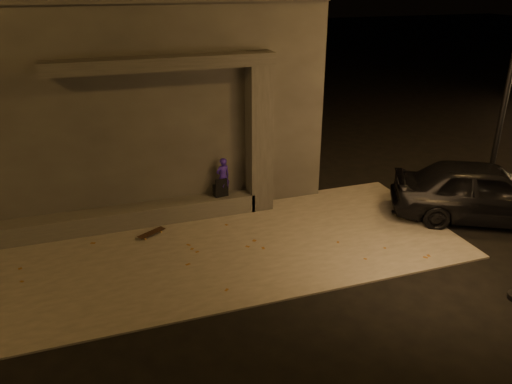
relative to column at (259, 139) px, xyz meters
name	(u,v)px	position (x,y,z in m)	size (l,w,h in m)	color
ground	(239,304)	(-1.70, -3.75, -1.84)	(120.00, 120.00, 0.00)	black
sidewalk	(212,250)	(-1.70, -1.75, -1.82)	(11.00, 4.40, 0.04)	#625D56
building	(131,93)	(-2.70, 2.74, 0.77)	(9.00, 5.10, 5.22)	#383533
ledge	(132,216)	(-3.20, 0.00, -1.58)	(6.00, 0.55, 0.45)	#4A4843
column	(259,139)	(0.00, 0.00, 0.00)	(0.55, 0.55, 3.60)	#383533
canopy	(162,62)	(-2.20, 0.05, 1.94)	(5.00, 0.70, 0.28)	#383533
skateboarder	(223,177)	(-0.94, 0.00, -0.86)	(0.36, 0.23, 0.97)	#2A1691
backpack	(220,189)	(-1.01, 0.00, -1.19)	(0.36, 0.25, 0.47)	black
skateboard	(151,233)	(-2.84, -0.68, -1.74)	(0.67, 0.49, 0.07)	black
car_a	(485,192)	(4.91, -2.39, -1.11)	(1.73, 4.30, 1.46)	black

